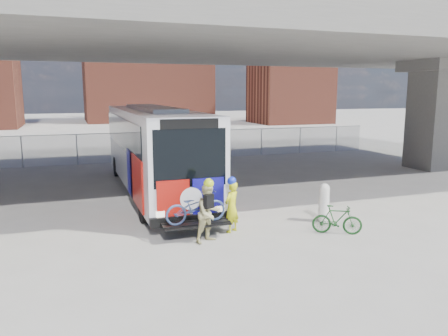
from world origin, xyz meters
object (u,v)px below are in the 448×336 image
bus (154,144)px  cyclist_hivis (232,205)px  bike_parked (337,220)px  cyclist_tan (209,212)px  bollard (324,201)px

bus → cyclist_hivis: size_ratio=7.41×
bus → bike_parked: 8.81m
bus → bike_parked: (4.18, -7.58, -1.66)m
bus → cyclist_hivis: bus is taller
bus → cyclist_tan: 7.05m
cyclist_hivis → bike_parked: cyclist_hivis is taller
cyclist_tan → bike_parked: cyclist_tan is taller
bike_parked → bollard: bearing=15.8°
cyclist_tan → bus: bearing=68.4°
cyclist_hivis → cyclist_tan: (-0.94, -0.63, 0.04)m
cyclist_tan → bike_parked: (3.90, -0.64, -0.43)m
cyclist_hivis → cyclist_tan: 1.13m
bus → cyclist_tan: (0.28, -6.94, -1.22)m
bollard → cyclist_tan: cyclist_tan is taller
bus → cyclist_hivis: (1.22, -6.31, -1.26)m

